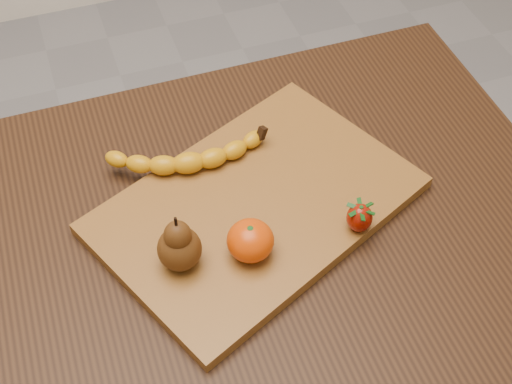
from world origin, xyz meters
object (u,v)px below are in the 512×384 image
object	(u,v)px
table	(238,267)
pear	(178,241)
mandarin	(250,241)
cutting_board	(256,205)

from	to	relation	value
table	pear	bearing A→B (deg)	-155.16
table	mandarin	xyz separation A→B (m)	(0.00, -0.06, 0.15)
cutting_board	pear	bearing A→B (deg)	-176.58
table	cutting_board	distance (m)	0.12
pear	mandarin	size ratio (longest dim) A/B	1.45
table	mandarin	distance (m)	0.16
table	cutting_board	size ratio (longest dim) A/B	2.22
cutting_board	pear	size ratio (longest dim) A/B	4.77
mandarin	pear	bearing A→B (deg)	170.04
table	cutting_board	world-z (taller)	cutting_board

